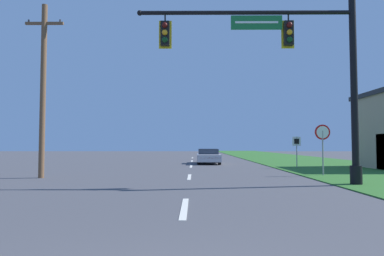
% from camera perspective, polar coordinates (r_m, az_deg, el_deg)
% --- Properties ---
extents(grass_verge_right, '(10.00, 110.00, 0.04)m').
position_cam_1_polar(grass_verge_right, '(33.97, 18.06, -5.24)').
color(grass_verge_right, '#2D6626').
rests_on(grass_verge_right, ground).
extents(road_center_line, '(0.16, 34.80, 0.01)m').
position_cam_1_polar(road_center_line, '(24.40, -0.16, -6.42)').
color(road_center_line, silver).
rests_on(road_center_line, ground).
extents(signal_mast, '(8.62, 0.47, 7.53)m').
position_cam_1_polar(signal_mast, '(14.06, 17.59, 9.68)').
color(signal_mast, black).
rests_on(signal_mast, grass_verge_right).
extents(car_ahead, '(1.83, 4.70, 1.19)m').
position_cam_1_polar(car_ahead, '(28.13, 2.72, -4.72)').
color(car_ahead, black).
rests_on(car_ahead, ground).
extents(stop_sign, '(0.76, 0.07, 2.50)m').
position_cam_1_polar(stop_sign, '(18.20, 20.94, -1.60)').
color(stop_sign, gray).
rests_on(stop_sign, grass_verge_right).
extents(route_sign_post, '(0.55, 0.06, 2.03)m').
position_cam_1_polar(route_sign_post, '(23.54, 17.04, -2.72)').
color(route_sign_post, gray).
rests_on(route_sign_post, grass_verge_right).
extents(utility_pole_near, '(1.80, 0.26, 8.19)m').
position_cam_1_polar(utility_pole_near, '(17.63, -23.58, 6.27)').
color(utility_pole_near, brown).
rests_on(utility_pole_near, ground).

